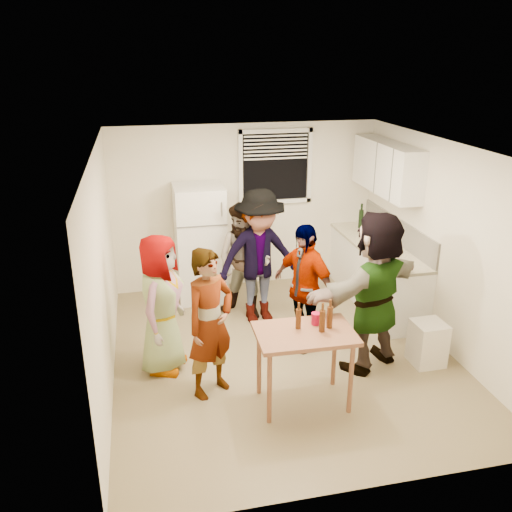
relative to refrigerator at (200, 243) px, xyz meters
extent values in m
cube|color=white|center=(0.00, 0.00, 0.00)|extent=(0.70, 0.70, 1.70)
cube|color=white|center=(2.45, -0.73, -0.42)|extent=(0.60, 2.20, 0.86)
cube|color=beige|center=(2.45, -0.73, 0.03)|extent=(0.64, 2.22, 0.04)
cube|color=#A7A297|center=(2.74, -0.73, 0.23)|extent=(0.03, 2.20, 0.36)
cube|color=white|center=(2.58, -0.53, 1.10)|extent=(0.34, 1.60, 0.70)
cylinder|color=white|center=(2.43, -0.74, 0.05)|extent=(0.12, 0.12, 0.26)
cylinder|color=black|center=(2.50, 0.04, 0.05)|extent=(0.07, 0.07, 0.29)
cylinder|color=#47230C|center=(2.35, -1.27, 0.05)|extent=(0.06, 0.06, 0.24)
cylinder|color=#0E31A3|center=(2.19, -1.58, 0.05)|extent=(0.09, 0.09, 0.12)
cube|color=gold|center=(2.67, -0.22, 0.12)|extent=(0.02, 0.18, 0.15)
cube|color=silver|center=(2.36, -2.43, -0.60)|extent=(0.37, 0.37, 0.53)
cylinder|color=#47230C|center=(0.66, -2.77, -0.01)|extent=(0.06, 0.06, 0.21)
cylinder|color=#A2082C|center=(0.86, -2.72, -0.01)|extent=(0.09, 0.09, 0.12)
imported|color=#989898|center=(-0.67, -1.87, -0.85)|extent=(1.81, 1.38, 0.52)
imported|color=#141933|center=(-0.19, -2.44, -0.85)|extent=(1.41, 1.69, 0.39)
imported|color=#543527|center=(0.50, -0.76, -0.85)|extent=(1.60, 1.75, 0.61)
imported|color=#3E3F44|center=(0.68, -0.91, -0.85)|extent=(1.45, 1.99, 0.68)
imported|color=black|center=(1.05, -1.71, -0.85)|extent=(1.85, 1.62, 0.39)
imported|color=#EE7344|center=(1.69, -2.31, -0.85)|extent=(2.39, 2.46, 0.55)
camera|label=1|loc=(-0.80, -7.43, 2.61)|focal=38.00mm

